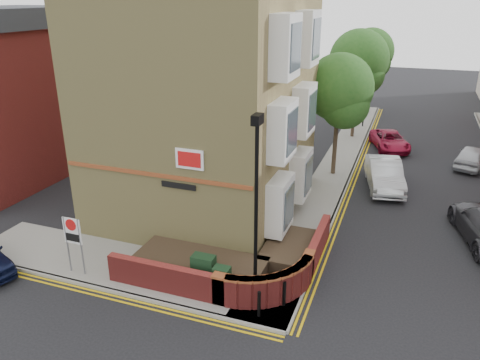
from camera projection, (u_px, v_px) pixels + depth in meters
name	position (u px, v px, depth m)	size (l,w,h in m)	color
ground	(196.00, 313.00, 15.14)	(120.00, 120.00, 0.00)	black
pavement_corner	(129.00, 267.00, 17.55)	(13.00, 3.00, 0.12)	gray
pavement_main	(338.00, 163.00, 28.42)	(2.00, 32.00, 0.12)	gray
kerb_side	(105.00, 289.00, 16.24)	(13.00, 0.15, 0.12)	gray
kerb_main_near	(355.00, 165.00, 28.10)	(0.15, 32.00, 0.12)	gray
yellow_lines_side	(101.00, 295.00, 16.04)	(13.00, 0.28, 0.01)	gold
yellow_lines_main	(359.00, 166.00, 28.04)	(0.28, 32.00, 0.01)	gold
corner_building	(210.00, 76.00, 20.73)	(8.95, 10.40, 13.60)	tan
garden_wall	(225.00, 273.00, 17.32)	(6.80, 6.00, 1.20)	maroon
lamppost	(256.00, 212.00, 14.44)	(0.25, 0.50, 6.30)	black
utility_cabinet_large	(204.00, 271.00, 16.10)	(0.80, 0.45, 1.20)	#16331C
utility_cabinet_small	(222.00, 282.00, 15.60)	(0.55, 0.40, 1.10)	#16331C
bollard_near	(259.00, 304.00, 14.63)	(0.11, 0.11, 0.90)	black
bollard_far	(284.00, 294.00, 15.14)	(0.11, 0.11, 0.90)	black
zone_sign	(73.00, 235.00, 16.57)	(0.72, 0.07, 2.20)	slate
side_building	(5.00, 95.00, 25.26)	(6.40, 10.40, 9.00)	maroon
tree_near	(339.00, 93.00, 25.01)	(3.64, 3.65, 6.70)	#382B1E
tree_mid	(359.00, 64.00, 31.80)	(4.03, 4.03, 7.42)	#382B1E
tree_far	(370.00, 55.00, 38.88)	(3.81, 3.81, 7.00)	#382B1E
traffic_light_assembly	(366.00, 92.00, 35.14)	(0.20, 0.16, 4.20)	black
silver_car_near	(384.00, 174.00, 24.68)	(1.62, 4.64, 1.53)	#B9BEC2
red_car_main	(390.00, 140.00, 31.04)	(1.93, 4.19, 1.17)	maroon
silver_car_far	(472.00, 157.00, 27.71)	(1.53, 3.81, 1.30)	#B5B8BD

